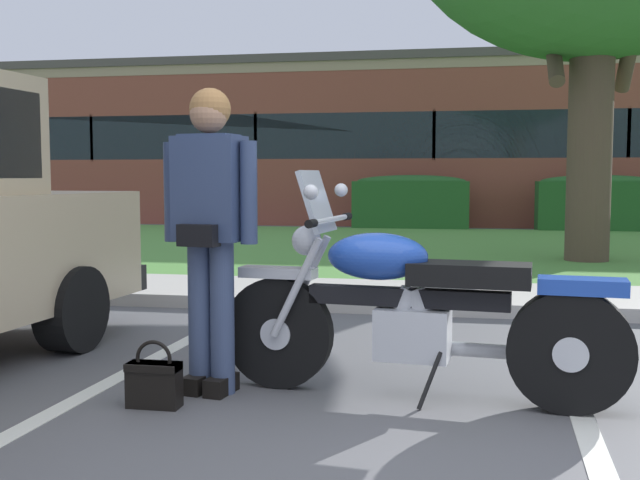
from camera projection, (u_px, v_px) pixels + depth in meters
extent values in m
plane|color=#565659|center=(389.00, 461.00, 3.26)|extent=(140.00, 140.00, 0.00)
cube|color=#B7B2A8|center=(426.00, 308.00, 6.70)|extent=(60.00, 0.20, 0.12)
cube|color=#B7B2A8|center=(430.00, 295.00, 7.53)|extent=(60.00, 1.50, 0.08)
cube|color=#518E3D|center=(442.00, 248.00, 12.52)|extent=(60.00, 8.68, 0.06)
cube|color=silver|center=(37.00, 421.00, 3.78)|extent=(0.31, 4.40, 0.01)
cube|color=silver|center=(596.00, 457.00, 3.30)|extent=(0.31, 4.40, 0.01)
cylinder|color=black|center=(278.00, 333.00, 4.37)|extent=(0.65, 0.17, 0.64)
cylinder|color=silver|center=(278.00, 333.00, 4.37)|extent=(0.19, 0.14, 0.18)
cylinder|color=black|center=(570.00, 351.00, 3.92)|extent=(0.66, 0.25, 0.64)
cylinder|color=silver|center=(570.00, 351.00, 3.92)|extent=(0.20, 0.22, 0.18)
cube|color=silver|center=(278.00, 272.00, 4.34)|extent=(0.45, 0.19, 0.06)
cube|color=blue|center=(582.00, 286.00, 3.87)|extent=(0.46, 0.25, 0.08)
cylinder|color=silver|center=(296.00, 288.00, 4.23)|extent=(0.31, 0.08, 0.58)
cylinder|color=silver|center=(305.00, 284.00, 4.39)|extent=(0.31, 0.08, 0.58)
sphere|color=silver|center=(307.00, 241.00, 4.28)|extent=(0.17, 0.17, 0.17)
cylinder|color=silver|center=(331.00, 220.00, 4.23)|extent=(0.11, 0.72, 0.03)
cylinder|color=black|center=(311.00, 224.00, 3.88)|extent=(0.05, 0.10, 0.04)
cylinder|color=black|center=(347.00, 216.00, 4.57)|extent=(0.05, 0.10, 0.04)
sphere|color=silver|center=(311.00, 192.00, 3.93)|extent=(0.08, 0.08, 0.08)
sphere|color=silver|center=(341.00, 190.00, 4.51)|extent=(0.08, 0.08, 0.08)
cube|color=#B2BCC6|center=(317.00, 202.00, 4.24)|extent=(0.18, 0.37, 0.35)
cube|color=black|center=(408.00, 297.00, 4.14)|extent=(1.10, 0.22, 0.10)
ellipsoid|color=blue|center=(377.00, 256.00, 4.17)|extent=(0.59, 0.38, 0.26)
cube|color=black|center=(469.00, 274.00, 4.03)|extent=(0.67, 0.35, 0.12)
cube|color=silver|center=(413.00, 334.00, 4.15)|extent=(0.42, 0.28, 0.28)
cylinder|color=silver|center=(407.00, 305.00, 4.14)|extent=(0.19, 0.14, 0.21)
cylinder|color=silver|center=(419.00, 305.00, 4.12)|extent=(0.19, 0.14, 0.21)
cylinder|color=silver|center=(483.00, 351.00, 4.18)|extent=(0.61, 0.14, 0.08)
cylinder|color=silver|center=(521.00, 353.00, 4.13)|extent=(0.61, 0.14, 0.08)
cylinder|color=black|center=(430.00, 381.00, 3.98)|extent=(0.13, 0.11, 0.30)
cube|color=black|center=(221.00, 385.00, 4.26)|extent=(0.15, 0.26, 0.10)
cube|color=black|center=(199.00, 383.00, 4.31)|extent=(0.15, 0.26, 0.10)
cylinder|color=#3D4C70|center=(222.00, 318.00, 4.25)|extent=(0.14, 0.14, 0.86)
cylinder|color=#3D4C70|center=(200.00, 316.00, 4.29)|extent=(0.14, 0.14, 0.86)
cube|color=navy|center=(210.00, 189.00, 4.21)|extent=(0.41, 0.28, 0.58)
cube|color=navy|center=(209.00, 140.00, 4.19)|extent=(0.33, 0.25, 0.06)
sphere|color=#A87A5B|center=(209.00, 114.00, 4.17)|extent=(0.21, 0.21, 0.21)
sphere|color=olive|center=(210.00, 109.00, 4.19)|extent=(0.23, 0.23, 0.23)
cube|color=black|center=(199.00, 235.00, 4.11)|extent=(0.23, 0.14, 0.12)
cylinder|color=navy|center=(249.00, 193.00, 4.13)|extent=(0.09, 0.09, 0.56)
cylinder|color=navy|center=(172.00, 192.00, 4.29)|extent=(0.09, 0.09, 0.56)
cube|color=black|center=(154.00, 385.00, 4.01)|extent=(0.28, 0.12, 0.24)
cube|color=black|center=(153.00, 366.00, 3.99)|extent=(0.28, 0.13, 0.04)
torus|color=black|center=(154.00, 359.00, 3.99)|extent=(0.20, 0.02, 0.20)
cube|color=black|center=(41.00, 274.00, 6.38)|extent=(1.90, 0.24, 0.20)
cylinder|color=black|center=(72.00, 309.00, 5.26)|extent=(0.28, 0.62, 0.60)
cylinder|color=#4C3D2D|center=(589.00, 153.00, 10.33)|extent=(0.59, 0.59, 3.05)
cylinder|color=#4C3D2D|center=(630.00, 47.00, 10.12)|extent=(0.21, 1.11, 1.13)
cylinder|color=#4C3D2D|center=(553.00, 51.00, 10.30)|extent=(0.21, 1.16, 1.09)
cube|color=#235623|center=(411.00, 206.00, 17.12)|extent=(2.58, 0.90, 1.10)
ellipsoid|color=#235623|center=(411.00, 181.00, 17.07)|extent=(2.45, 0.84, 0.28)
cube|color=#235623|center=(598.00, 207.00, 16.39)|extent=(2.57, 0.90, 1.10)
ellipsoid|color=#235623|center=(599.00, 181.00, 16.34)|extent=(2.44, 0.84, 0.28)
cube|color=brown|center=(440.00, 151.00, 22.94)|extent=(25.49, 10.46, 3.97)
cube|color=#998466|center=(435.00, 63.00, 17.69)|extent=(25.49, 0.10, 0.24)
cube|color=#4C4742|center=(441.00, 81.00, 22.76)|extent=(25.75, 10.57, 0.20)
cube|color=#1E282D|center=(434.00, 135.00, 17.82)|extent=(21.67, 0.06, 1.10)
cube|color=brown|center=(92.00, 138.00, 19.39)|extent=(0.08, 0.04, 1.20)
cube|color=brown|center=(256.00, 137.00, 18.60)|extent=(0.08, 0.04, 1.20)
cube|color=brown|center=(434.00, 135.00, 17.81)|extent=(0.08, 0.04, 1.20)
cube|color=brown|center=(629.00, 133.00, 17.03)|extent=(0.08, 0.04, 1.20)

